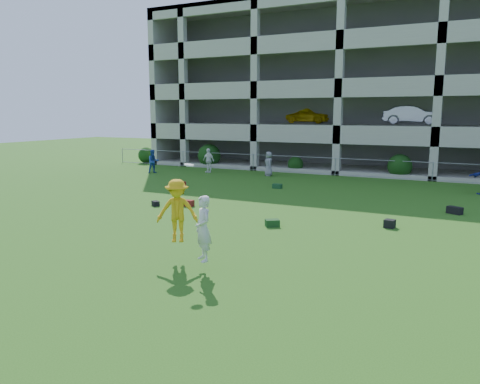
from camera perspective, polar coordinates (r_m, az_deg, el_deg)
The scene contains 15 objects.
ground at distance 14.56m, azimuth -8.54°, elevation -6.96°, with size 100.00×100.00×0.00m, color #235114.
bystander_a at distance 32.86m, azimuth -10.53°, elevation 3.68°, with size 0.78×0.61×1.60m, color #21459A.
bystander_b at distance 32.69m, azimuth -3.88°, elevation 3.86°, with size 0.98×0.41×1.68m, color white.
bystander_c at distance 30.90m, azimuth 3.51°, elevation 3.46°, with size 0.78×0.51×1.60m, color gray.
bag_red_a at distance 21.01m, azimuth -6.41°, elevation -1.36°, with size 0.55×0.30×0.28m, color #5F1015.
bag_black_b at distance 21.31m, azimuth -10.25°, elevation -1.38°, with size 0.40×0.25×0.22m, color black.
bag_green_c at distance 17.26m, azimuth 3.96°, elevation -3.78°, with size 0.50×0.35×0.26m, color #163814.
crate_d at distance 17.88m, azimuth 17.78°, elevation -3.69°, with size 0.35×0.35×0.30m, color black.
bag_black_e at distance 21.27m, azimuth 24.70°, elevation -2.04°, with size 0.60×0.30×0.30m, color black.
bag_red_f at distance 26.90m, azimuth -7.13°, elevation 1.01°, with size 0.45×0.28×0.24m, color #601110.
bag_green_g at distance 25.88m, azimuth 4.56°, elevation 0.72°, with size 0.50×0.30×0.25m, color #153C1C.
frisbee_contest at distance 12.91m, azimuth -6.91°, elevation -2.79°, with size 2.17×1.42×2.48m.
parking_garage at distance 39.96m, azimuth 15.13°, elevation 12.04°, with size 30.00×14.00×12.00m.
fence at distance 31.64m, azimuth 11.54°, elevation 3.08°, with size 36.06×0.06×1.20m.
shrub_row at distance 31.40m, azimuth 20.07°, elevation 4.28°, with size 34.38×2.52×3.50m.
Camera 1 is at (8.07, -11.39, 4.14)m, focal length 35.00 mm.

